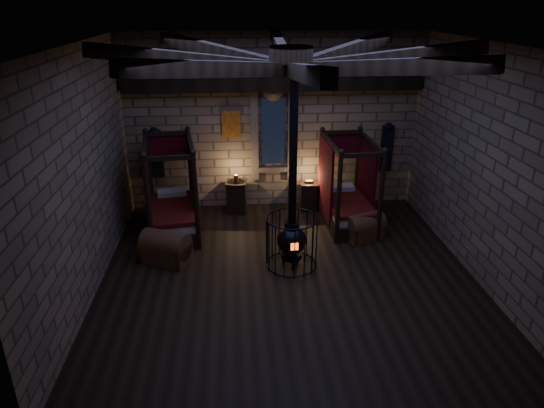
{
  "coord_description": "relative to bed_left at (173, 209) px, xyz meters",
  "views": [
    {
      "loc": [
        -0.94,
        -7.92,
        4.87
      ],
      "look_at": [
        -0.26,
        0.6,
        1.23
      ],
      "focal_mm": 32.0,
      "sensor_mm": 36.0,
      "label": 1
    }
  ],
  "objects": [
    {
      "name": "trunk_right",
      "position": [
        4.17,
        -0.75,
        -0.24
      ],
      "size": [
        0.96,
        0.79,
        0.61
      ],
      "rotation": [
        0.0,
        0.0,
        0.37
      ],
      "color": "brown",
      "rests_on": "ground"
    },
    {
      "name": "bed_right",
      "position": [
        3.96,
        0.09,
        -0.02
      ],
      "size": [
        1.07,
        1.95,
        2.0
      ],
      "rotation": [
        0.0,
        0.0,
        0.03
      ],
      "color": "black",
      "rests_on": "ground"
    },
    {
      "name": "nightstand_left",
      "position": [
        1.42,
        0.9,
        -0.1
      ],
      "size": [
        0.54,
        0.52,
        0.97
      ],
      "rotation": [
        0.0,
        0.0,
        -0.11
      ],
      "color": "black",
      "rests_on": "ground"
    },
    {
      "name": "trunk_left",
      "position": [
        -0.01,
        -1.43,
        -0.22
      ],
      "size": [
        1.06,
        0.9,
        0.67
      ],
      "rotation": [
        0.0,
        0.0,
        -0.42
      ],
      "color": "brown",
      "rests_on": "ground"
    },
    {
      "name": "nightstand_right",
      "position": [
        3.2,
        0.92,
        -0.15
      ],
      "size": [
        0.46,
        0.44,
        0.76
      ],
      "rotation": [
        0.0,
        0.0,
        -0.05
      ],
      "color": "black",
      "rests_on": "ground"
    },
    {
      "name": "stove",
      "position": [
        2.45,
        -1.8,
        0.11
      ],
      "size": [
        1.01,
        1.01,
        4.05
      ],
      "rotation": [
        0.0,
        0.0,
        0.08
      ],
      "color": "black",
      "rests_on": "ground"
    },
    {
      "name": "bed_left",
      "position": [
        0.0,
        0.0,
        0.0
      ],
      "size": [
        1.3,
        2.1,
        2.07
      ],
      "rotation": [
        0.0,
        0.0,
        0.14
      ],
      "color": "black",
      "rests_on": "ground"
    },
    {
      "name": "room",
      "position": [
        2.35,
        -2.06,
        3.23
      ],
      "size": [
        7.02,
        7.02,
        4.29
      ],
      "color": "black",
      "rests_on": "ground"
    }
  ]
}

